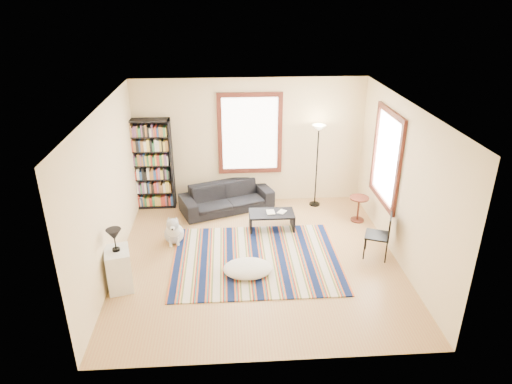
{
  "coord_description": "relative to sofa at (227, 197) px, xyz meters",
  "views": [
    {
      "loc": [
        -0.51,
        -7.04,
        4.51
      ],
      "look_at": [
        0.0,
        0.5,
        1.1
      ],
      "focal_mm": 32.0,
      "sensor_mm": 36.0,
      "label": 1
    }
  ],
  "objects": [
    {
      "name": "wall_back",
      "position": [
        0.54,
        0.5,
        1.11
      ],
      "size": [
        5.0,
        0.1,
        2.8
      ],
      "primitive_type": "cube",
      "color": "beige",
      "rests_on": "floor"
    },
    {
      "name": "book_a",
      "position": [
        0.8,
        -0.95,
        0.08
      ],
      "size": [
        0.22,
        0.17,
        0.02
      ],
      "primitive_type": "imported",
      "rotation": [
        0.0,
        0.0,
        0.04
      ],
      "color": "beige",
      "rests_on": "coffee_table"
    },
    {
      "name": "coffee_table",
      "position": [
        0.9,
        -0.95,
        -0.11
      ],
      "size": [
        1.0,
        0.71,
        0.36
      ],
      "primitive_type": "cube",
      "rotation": [
        0.0,
        0.0,
        -0.26
      ],
      "color": "black",
      "rests_on": "floor"
    },
    {
      "name": "window_back",
      "position": [
        0.54,
        0.42,
        1.31
      ],
      "size": [
        1.2,
        0.06,
        1.6
      ],
      "primitive_type": "cube",
      "color": "white",
      "rests_on": "wall_back"
    },
    {
      "name": "floor_cushion",
      "position": [
        0.33,
        -2.52,
        -0.18
      ],
      "size": [
        1.0,
        0.85,
        0.21
      ],
      "primitive_type": "ellipsoid",
      "rotation": [
        0.0,
        0.0,
        -0.29
      ],
      "color": "beige",
      "rests_on": "floor"
    },
    {
      "name": "window_right",
      "position": [
        3.01,
        -1.25,
        1.31
      ],
      "size": [
        0.06,
        1.2,
        1.6
      ],
      "primitive_type": "cube",
      "color": "white",
      "rests_on": "wall_right"
    },
    {
      "name": "dog",
      "position": [
        -1.03,
        -1.35,
        0.01
      ],
      "size": [
        0.46,
        0.62,
        0.6
      ],
      "primitive_type": null,
      "rotation": [
        0.0,
        0.0,
        0.06
      ],
      "color": "silver",
      "rests_on": "floor"
    },
    {
      "name": "wall_right",
      "position": [
        3.09,
        -2.05,
        1.11
      ],
      "size": [
        0.1,
        5.0,
        2.8
      ],
      "primitive_type": "cube",
      "color": "beige",
      "rests_on": "floor"
    },
    {
      "name": "floor_lamp",
      "position": [
        1.98,
        0.1,
        0.64
      ],
      "size": [
        0.31,
        0.31,
        1.86
      ],
      "primitive_type": null,
      "rotation": [
        0.0,
        0.0,
        -0.05
      ],
      "color": "black",
      "rests_on": "floor"
    },
    {
      "name": "rug",
      "position": [
        0.5,
        -2.09,
        -0.28
      ],
      "size": [
        2.99,
        2.39,
        0.02
      ],
      "primitive_type": "cube",
      "color": "#0B173B",
      "rests_on": "floor"
    },
    {
      "name": "white_cabinet",
      "position": [
        -1.76,
        -2.77,
        0.06
      ],
      "size": [
        0.49,
        0.58,
        0.7
      ],
      "primitive_type": "cube",
      "rotation": [
        0.0,
        0.0,
        0.25
      ],
      "color": "white",
      "rests_on": "floor"
    },
    {
      "name": "ceiling",
      "position": [
        0.54,
        -2.05,
        2.56
      ],
      "size": [
        5.0,
        5.0,
        0.1
      ],
      "primitive_type": "cube",
      "color": "white",
      "rests_on": "floor"
    },
    {
      "name": "bookshelf",
      "position": [
        -1.6,
        0.27,
        0.71
      ],
      "size": [
        0.9,
        0.3,
        2.0
      ],
      "primitive_type": "cube",
      "color": "black",
      "rests_on": "floor"
    },
    {
      "name": "side_table",
      "position": [
        2.74,
        -0.72,
        -0.02
      ],
      "size": [
        0.4,
        0.4,
        0.54
      ],
      "primitive_type": "cylinder",
      "rotation": [
        0.0,
        0.0,
        0.01
      ],
      "color": "#4D1A13",
      "rests_on": "floor"
    },
    {
      "name": "wall_front",
      "position": [
        0.54,
        -4.6,
        1.11
      ],
      "size": [
        5.0,
        0.1,
        2.8
      ],
      "primitive_type": "cube",
      "color": "beige",
      "rests_on": "floor"
    },
    {
      "name": "wall_left",
      "position": [
        -2.01,
        -2.05,
        1.11
      ],
      "size": [
        0.1,
        5.0,
        2.8
      ],
      "primitive_type": "cube",
      "color": "beige",
      "rests_on": "floor"
    },
    {
      "name": "floor",
      "position": [
        0.54,
        -2.05,
        -0.34
      ],
      "size": [
        5.0,
        5.0,
        0.1
      ],
      "primitive_type": "cube",
      "color": "#A9874D",
      "rests_on": "ground"
    },
    {
      "name": "sofa",
      "position": [
        0.0,
        0.0,
        0.0
      ],
      "size": [
        1.42,
        2.14,
        0.58
      ],
      "primitive_type": "imported",
      "rotation": [
        0.0,
        0.0,
        0.35
      ],
      "color": "black",
      "rests_on": "floor"
    },
    {
      "name": "book_b",
      "position": [
        1.05,
        -0.9,
        0.08
      ],
      "size": [
        0.22,
        0.24,
        0.01
      ],
      "primitive_type": "imported",
      "rotation": [
        0.0,
        0.0,
        -0.57
      ],
      "color": "beige",
      "rests_on": "coffee_table"
    },
    {
      "name": "table_lamp",
      "position": [
        -1.76,
        -2.77,
        0.6
      ],
      "size": [
        0.24,
        0.24,
        0.38
      ],
      "primitive_type": null,
      "rotation": [
        0.0,
        0.0,
        -0.0
      ],
      "color": "black",
      "rests_on": "white_cabinet"
    },
    {
      "name": "folding_chair",
      "position": [
        2.69,
        -2.11,
        0.14
      ],
      "size": [
        0.54,
        0.53,
        0.86
      ],
      "primitive_type": "cube",
      "rotation": [
        0.0,
        0.0,
        -0.38
      ],
      "color": "black",
      "rests_on": "floor"
    }
  ]
}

